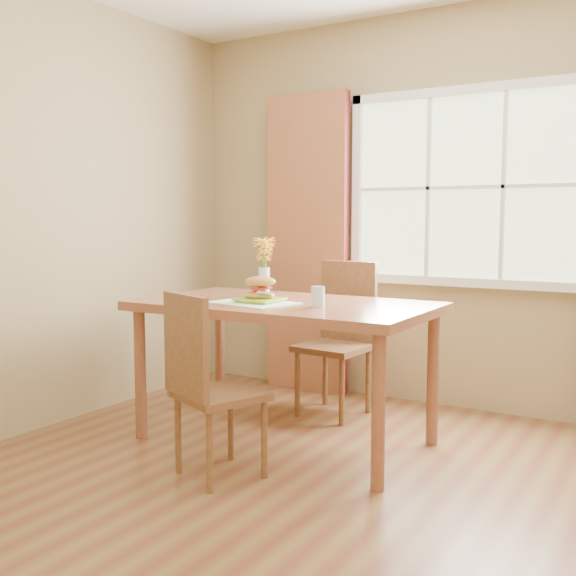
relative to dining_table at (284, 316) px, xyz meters
The scene contains 11 objects.
room 1.14m from the dining_table, 44.90° to the right, with size 4.24×3.84×2.74m.
window 1.57m from the dining_table, 60.30° to the left, with size 1.62×0.06×1.32m.
curtain_left 1.25m from the dining_table, 113.08° to the left, with size 0.65×0.08×2.20m, color maroon.
dining_table is the anchor object (origin of this frame).
chair_near 0.73m from the dining_table, 92.52° to the right, with size 0.51×0.51×0.94m.
chair_far 0.73m from the dining_table, 89.40° to the left, with size 0.45×0.45×1.01m.
placemat 0.21m from the dining_table, 126.97° to the right, with size 0.45×0.33×0.01m, color beige.
plate 0.17m from the dining_table, 130.84° to the right, with size 0.23×0.23×0.01m, color #9BC731.
croissant_sandwich 0.22m from the dining_table, 134.36° to the right, with size 0.21×0.18×0.13m.
water_glass 0.32m from the dining_table, 20.12° to the right, with size 0.07×0.07×0.11m.
flower_vase 0.45m from the dining_table, 143.42° to the left, with size 0.15×0.15×0.36m.
Camera 1 is at (1.30, -2.59, 1.30)m, focal length 42.00 mm.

